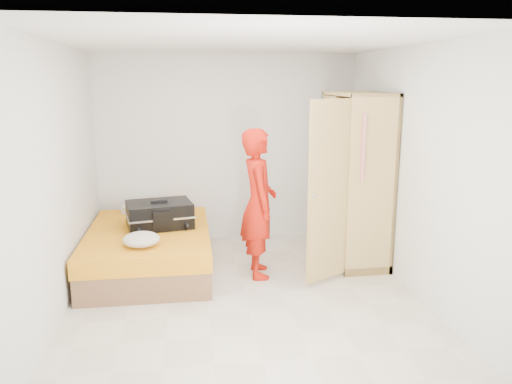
{
  "coord_description": "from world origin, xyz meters",
  "views": [
    {
      "loc": [
        -0.56,
        -4.95,
        2.24
      ],
      "look_at": [
        0.2,
        0.52,
        1.0
      ],
      "focal_mm": 35.0,
      "sensor_mm": 36.0,
      "label": 1
    }
  ],
  "objects": [
    {
      "name": "suitcase",
      "position": [
        -0.92,
        0.99,
        0.65
      ],
      "size": [
        0.87,
        0.71,
        0.33
      ],
      "rotation": [
        0.0,
        0.0,
        0.2
      ],
      "color": "black",
      "rests_on": "bed"
    },
    {
      "name": "round_cushion",
      "position": [
        -1.08,
        0.27,
        0.57
      ],
      "size": [
        0.39,
        0.39,
        0.15
      ],
      "primitive_type": "ellipsoid",
      "color": "beige",
      "rests_on": "bed"
    },
    {
      "name": "person",
      "position": [
        0.23,
        0.54,
        0.86
      ],
      "size": [
        0.41,
        0.63,
        1.72
      ],
      "primitive_type": "imported",
      "rotation": [
        0.0,
        0.0,
        1.57
      ],
      "color": "red",
      "rests_on": "ground"
    },
    {
      "name": "pillow",
      "position": [
        -1.19,
        1.72,
        0.55
      ],
      "size": [
        0.53,
        0.3,
        0.09
      ],
      "primitive_type": "cube",
      "rotation": [
        0.0,
        0.0,
        -0.08
      ],
      "color": "beige",
      "rests_on": "bed"
    },
    {
      "name": "bed",
      "position": [
        -1.05,
        0.87,
        0.25
      ],
      "size": [
        1.42,
        2.02,
        0.5
      ],
      "color": "brown",
      "rests_on": "ground"
    },
    {
      "name": "room",
      "position": [
        0.0,
        0.0,
        1.3
      ],
      "size": [
        4.0,
        4.02,
        2.6
      ],
      "color": "beige",
      "rests_on": "ground"
    },
    {
      "name": "wardrobe",
      "position": [
        1.46,
        0.84,
        1.0
      ],
      "size": [
        1.1,
        1.47,
        2.1
      ],
      "color": "tan",
      "rests_on": "ground"
    }
  ]
}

